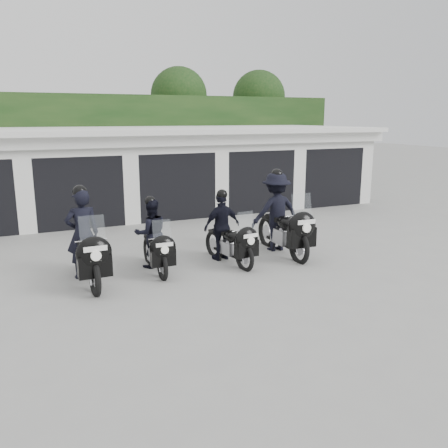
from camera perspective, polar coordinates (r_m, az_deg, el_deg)
name	(u,v)px	position (r m, az deg, el deg)	size (l,w,h in m)	color
ground	(255,266)	(10.97, 3.79, -5.07)	(80.00, 80.00, 0.00)	gray
garage_block	(156,170)	(18.06, -8.21, 6.50)	(16.40, 6.80, 2.96)	white
background_vegetation	(133,130)	(22.77, -10.84, 11.07)	(20.00, 3.90, 5.80)	#153312
police_bike_a	(86,244)	(10.11, -16.30, -2.31)	(0.74, 2.36, 2.05)	black
police_bike_b	(153,238)	(10.68, -8.52, -1.70)	(0.78, 1.94, 1.69)	black
police_bike_c	(226,231)	(11.13, 0.21, -0.81)	(1.02, 2.01, 1.76)	black
police_bike_d	(279,216)	(11.96, 6.69, 0.93)	(1.31, 2.48, 2.16)	black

